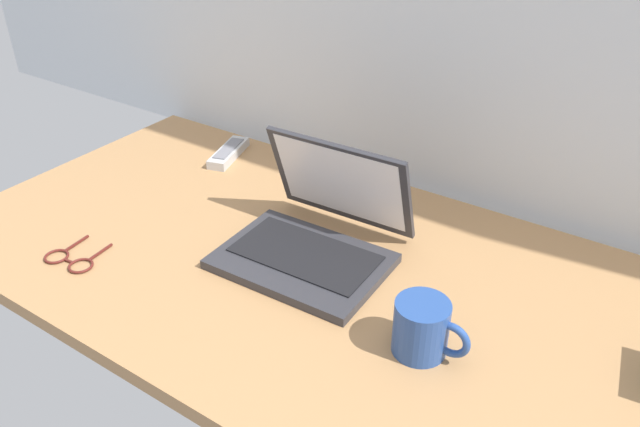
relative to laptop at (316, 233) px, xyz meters
The scene contains 5 objects.
desk 0.10m from the laptop, 28.60° to the right, with size 1.60×0.76×0.03m.
laptop is the anchor object (origin of this frame).
coffee_mug 0.32m from the laptop, 24.37° to the right, with size 0.12×0.09×0.09m.
remote_control_near 0.48m from the laptop, 151.63° to the left, with size 0.09×0.17×0.02m.
eyeglasses 0.47m from the laptop, 142.44° to the right, with size 0.12×0.11×0.01m.
Camera 1 is at (0.49, -0.79, 0.73)m, focal length 35.09 mm.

